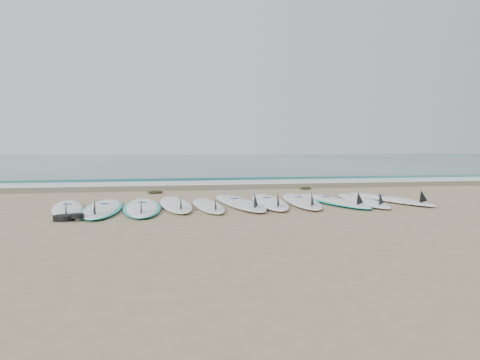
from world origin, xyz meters
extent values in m
plane|color=#9F8667|center=(0.00, 0.00, 0.00)|extent=(120.00, 120.00, 0.00)
cube|color=#256260|center=(0.00, 32.50, 0.01)|extent=(120.00, 55.00, 0.03)
cube|color=brown|center=(0.00, 4.10, 0.01)|extent=(120.00, 1.80, 0.01)
cube|color=silver|center=(0.00, 5.50, 0.02)|extent=(120.00, 1.40, 0.04)
cube|color=#256260|center=(0.00, 7.00, 0.05)|extent=(120.00, 1.00, 0.10)
ellipsoid|color=white|center=(-3.09, -0.07, 0.04)|extent=(0.85, 2.51, 0.08)
cone|color=black|center=(-2.97, -0.96, 0.19)|extent=(0.24, 0.29, 0.26)
cylinder|color=navy|center=(-3.13, 0.16, 0.08)|extent=(0.16, 0.16, 0.01)
ellipsoid|color=white|center=(-2.49, -0.20, 0.05)|extent=(0.62, 2.69, 0.09)
ellipsoid|color=#0DB2A7|center=(-2.49, -0.20, 0.04)|extent=(0.72, 2.72, 0.06)
cone|color=black|center=(-2.51, -1.18, 0.20)|extent=(0.23, 0.29, 0.29)
cylinder|color=navy|center=(-2.48, 0.06, 0.09)|extent=(0.16, 0.16, 0.01)
ellipsoid|color=white|center=(-1.82, -0.16, 0.05)|extent=(0.57, 2.70, 0.09)
ellipsoid|color=#0DB2A7|center=(-1.82, -0.16, 0.04)|extent=(0.66, 2.72, 0.06)
cone|color=black|center=(-1.82, -1.15, 0.20)|extent=(0.23, 0.29, 0.29)
cylinder|color=navy|center=(-1.82, 0.10, 0.09)|extent=(0.16, 0.16, 0.01)
ellipsoid|color=white|center=(-1.22, 0.12, 0.05)|extent=(0.64, 2.63, 0.08)
cone|color=black|center=(-1.19, -0.84, 0.20)|extent=(0.23, 0.29, 0.28)
ellipsoid|color=white|center=(-0.65, -0.14, 0.04)|extent=(0.53, 2.33, 0.07)
cone|color=black|center=(-0.63, -0.98, 0.18)|extent=(0.20, 0.25, 0.25)
ellipsoid|color=silver|center=(-0.03, 0.11, 0.05)|extent=(0.82, 2.89, 0.09)
cone|color=black|center=(0.05, -0.93, 0.22)|extent=(0.27, 0.32, 0.30)
cylinder|color=navy|center=(-0.05, 0.38, 0.10)|extent=(0.18, 0.18, 0.01)
ellipsoid|color=white|center=(0.58, 0.16, 0.05)|extent=(0.87, 2.83, 0.09)
cone|color=black|center=(0.47, -0.85, 0.21)|extent=(0.27, 0.32, 0.30)
cylinder|color=navy|center=(0.61, 0.43, 0.09)|extent=(0.18, 0.18, 0.01)
ellipsoid|color=white|center=(1.22, 0.16, 0.05)|extent=(0.95, 2.85, 0.09)
cone|color=black|center=(1.09, -0.85, 0.21)|extent=(0.27, 0.33, 0.30)
cylinder|color=navy|center=(1.26, 0.43, 0.09)|extent=(0.18, 0.18, 0.01)
ellipsoid|color=white|center=(1.86, 0.12, 0.05)|extent=(0.84, 2.69, 0.09)
ellipsoid|color=#0DB2A7|center=(1.86, 0.12, 0.04)|extent=(0.94, 2.72, 0.06)
cone|color=black|center=(1.97, -0.84, 0.20)|extent=(0.25, 0.31, 0.28)
cylinder|color=navy|center=(1.83, 0.37, 0.09)|extent=(0.17, 0.17, 0.01)
ellipsoid|color=white|center=(2.43, 0.02, 0.04)|extent=(0.77, 2.61, 0.08)
cone|color=black|center=(2.34, -0.91, 0.19)|extent=(0.24, 0.29, 0.27)
ellipsoid|color=white|center=(3.10, 0.16, 0.04)|extent=(0.97, 2.65, 0.08)
cone|color=black|center=(3.26, -0.77, 0.20)|extent=(0.26, 0.31, 0.28)
cylinder|color=navy|center=(3.06, 0.41, 0.09)|extent=(0.17, 0.17, 0.01)
ellipsoid|color=black|center=(-1.55, 2.67, 0.04)|extent=(0.37, 0.29, 0.07)
ellipsoid|color=black|center=(2.31, 3.01, 0.03)|extent=(0.32, 0.25, 0.06)
cylinder|color=black|center=(-2.95, -1.24, 0.04)|extent=(0.32, 0.32, 0.08)
cylinder|color=black|center=(-2.75, -1.34, 0.08)|extent=(0.20, 0.20, 0.06)
camera|label=1|loc=(-1.70, -8.55, 1.10)|focal=35.00mm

